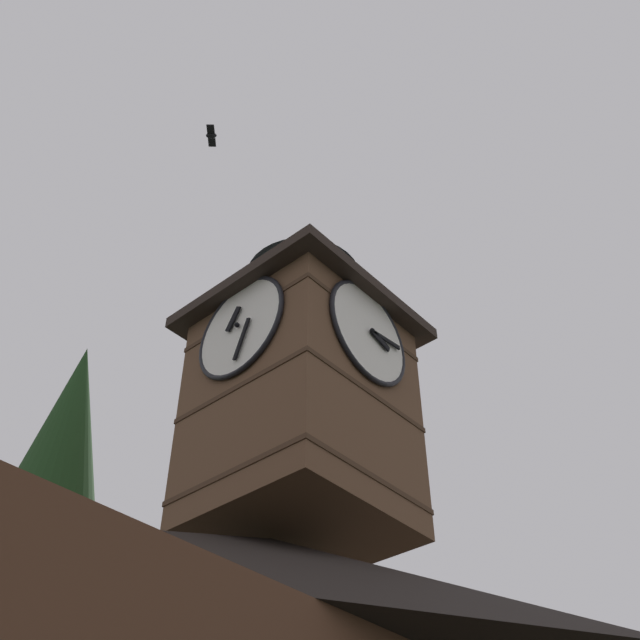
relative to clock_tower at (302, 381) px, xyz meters
name	(u,v)px	position (x,y,z in m)	size (l,w,h in m)	color
clock_tower	(302,381)	(0.00, 0.00, 0.00)	(4.09, 4.09, 7.74)	brown
flying_bird_low	(211,136)	(2.27, -1.10, 6.83)	(0.60, 0.57, 0.15)	black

